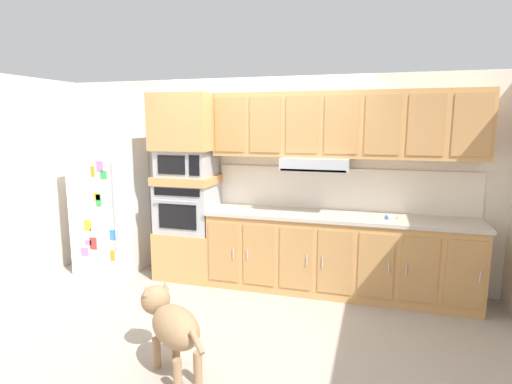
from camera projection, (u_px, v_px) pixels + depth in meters
The scene contains 15 objects.
ground_plane at pixel (238, 308), 4.42m from camera, with size 9.60×9.60×0.00m, color #9E9389.
back_kitchen_wall at pixel (266, 179), 5.26m from camera, with size 6.20×0.12×2.50m, color silver.
side_panel_left at pixel (18, 182), 4.99m from camera, with size 0.12×7.10×2.50m, color silver.
refrigerator at pixel (110, 205), 5.48m from camera, with size 0.76×0.73×1.76m.
oven_base_cabinet at pixel (189, 253), 5.33m from camera, with size 0.74×0.62×0.60m, color tan.
built_in_oven at pixel (188, 207), 5.23m from camera, with size 0.70×0.62×0.60m.
appliance_mid_shelf at pixel (187, 180), 5.18m from camera, with size 0.74×0.62×0.10m, color tan.
microwave at pixel (187, 163), 5.14m from camera, with size 0.64×0.54×0.32m.
appliance_upper_cabinet at pixel (186, 122), 5.06m from camera, with size 0.74×0.62×0.68m, color tan.
lower_cabinet_run at pixel (337, 255), 4.78m from camera, with size 3.01×0.63×0.88m.
countertop_slab at pixel (339, 217), 4.71m from camera, with size 3.05×0.64×0.04m, color #BCB2A3.
backsplash_panel at pixel (342, 189), 4.94m from camera, with size 3.05×0.02×0.50m, color white.
upper_cabinet_with_hood at pixel (341, 127), 4.66m from camera, with size 3.01×0.48×0.88m.
screwdriver at pixel (388, 217), 4.52m from camera, with size 0.14×0.12×0.03m.
dog at pixel (171, 322), 3.24m from camera, with size 0.84×0.67×0.64m.
Camera 1 is at (1.36, -3.93, 1.95)m, focal length 29.11 mm.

